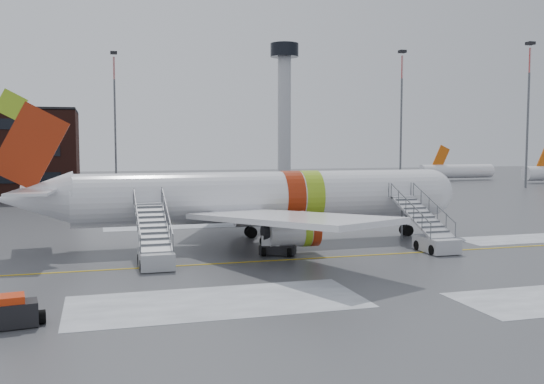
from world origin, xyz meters
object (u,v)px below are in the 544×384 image
object	(u,v)px
pushback_tug	(276,246)
baggage_tractor	(12,314)
airliner	(253,198)
airstair_aft	(155,248)
airstair_fwd	(431,235)

from	to	relation	value
pushback_tug	baggage_tractor	size ratio (longest dim) A/B	1.03
airliner	baggage_tractor	bearing A→B (deg)	-129.72
airliner	airstair_aft	world-z (taller)	airliner
airliner	pushback_tug	size ratio (longest dim) A/B	12.86
airstair_aft	baggage_tractor	size ratio (longest dim) A/B	2.91
pushback_tug	baggage_tractor	world-z (taller)	pushback_tug
airliner	airstair_aft	size ratio (longest dim) A/B	4.55
airstair_fwd	baggage_tractor	world-z (taller)	airstair_fwd
airstair_fwd	pushback_tug	xyz separation A→B (m)	(-11.04, 1.29, -0.46)
airstair_aft	baggage_tractor	xyz separation A→B (m)	(-6.79, -11.16, -0.50)
airstair_fwd	pushback_tug	distance (m)	11.13
airstair_fwd	baggage_tractor	distance (m)	28.30
pushback_tug	baggage_tractor	distance (m)	19.46
airstair_fwd	airliner	bearing A→B (deg)	149.97
airliner	airstair_aft	distance (m)	10.53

